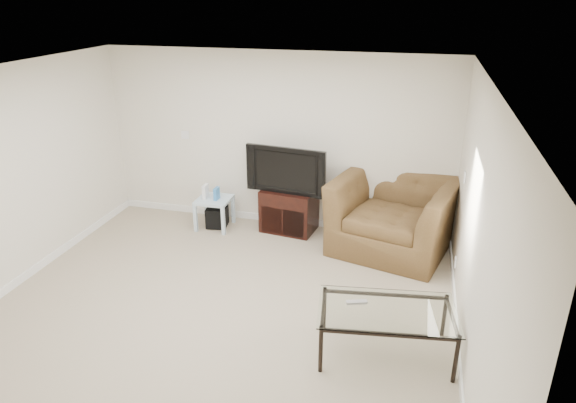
% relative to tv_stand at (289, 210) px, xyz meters
% --- Properties ---
extents(floor, '(5.00, 5.00, 0.00)m').
position_rel_tv_stand_xyz_m(floor, '(-0.24, -2.28, -0.31)').
color(floor, tan).
rests_on(floor, ground).
extents(ceiling, '(5.00, 5.00, 0.00)m').
position_rel_tv_stand_xyz_m(ceiling, '(-0.24, -2.28, 2.19)').
color(ceiling, white).
rests_on(ceiling, ground).
extents(wall_back, '(5.00, 0.02, 2.50)m').
position_rel_tv_stand_xyz_m(wall_back, '(-0.24, 0.22, 0.94)').
color(wall_back, silver).
rests_on(wall_back, ground).
extents(wall_right, '(0.02, 5.00, 2.50)m').
position_rel_tv_stand_xyz_m(wall_right, '(2.26, -2.28, 0.94)').
color(wall_right, silver).
rests_on(wall_right, ground).
extents(plate_back, '(0.12, 0.02, 0.12)m').
position_rel_tv_stand_xyz_m(plate_back, '(-1.64, 0.21, 0.94)').
color(plate_back, white).
rests_on(plate_back, wall_back).
extents(plate_right_switch, '(0.02, 0.09, 0.13)m').
position_rel_tv_stand_xyz_m(plate_right_switch, '(2.25, -0.68, 0.94)').
color(plate_right_switch, white).
rests_on(plate_right_switch, wall_right).
extents(plate_right_outlet, '(0.02, 0.08, 0.12)m').
position_rel_tv_stand_xyz_m(plate_right_outlet, '(2.25, -0.98, -0.01)').
color(plate_right_outlet, white).
rests_on(plate_right_outlet, wall_right).
extents(tv_stand, '(0.80, 0.61, 0.62)m').
position_rel_tv_stand_xyz_m(tv_stand, '(0.00, 0.00, 0.00)').
color(tv_stand, black).
rests_on(tv_stand, floor).
extents(dvd_player, '(0.41, 0.31, 0.05)m').
position_rel_tv_stand_xyz_m(dvd_player, '(-0.01, -0.04, 0.21)').
color(dvd_player, black).
rests_on(dvd_player, tv_stand).
extents(television, '(1.08, 0.34, 0.66)m').
position_rel_tv_stand_xyz_m(television, '(-0.00, -0.03, 0.64)').
color(television, black).
rests_on(television, tv_stand).
extents(side_table, '(0.47, 0.47, 0.45)m').
position_rel_tv_stand_xyz_m(side_table, '(-1.07, -0.19, -0.08)').
color(side_table, '#A5B6C9').
rests_on(side_table, floor).
extents(subwoofer, '(0.32, 0.32, 0.29)m').
position_rel_tv_stand_xyz_m(subwoofer, '(-1.05, -0.17, -0.15)').
color(subwoofer, black).
rests_on(subwoofer, floor).
extents(game_console, '(0.05, 0.15, 0.21)m').
position_rel_tv_stand_xyz_m(game_console, '(-1.19, -0.21, 0.24)').
color(game_console, white).
rests_on(game_console, side_table).
extents(game_case, '(0.05, 0.13, 0.18)m').
position_rel_tv_stand_xyz_m(game_case, '(-1.02, -0.21, 0.23)').
color(game_case, '#337FCC').
rests_on(game_case, side_table).
extents(recliner, '(1.69, 1.32, 1.30)m').
position_rel_tv_stand_xyz_m(recliner, '(1.47, -0.23, 0.34)').
color(recliner, '#493420').
rests_on(recliner, floor).
extents(coffee_table, '(1.36, 0.89, 0.50)m').
position_rel_tv_stand_xyz_m(coffee_table, '(1.56, -2.45, -0.06)').
color(coffee_table, black).
rests_on(coffee_table, floor).
extents(remote, '(0.21, 0.12, 0.02)m').
position_rel_tv_stand_xyz_m(remote, '(1.27, -2.41, 0.20)').
color(remote, '#B2B2B7').
rests_on(remote, coffee_table).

